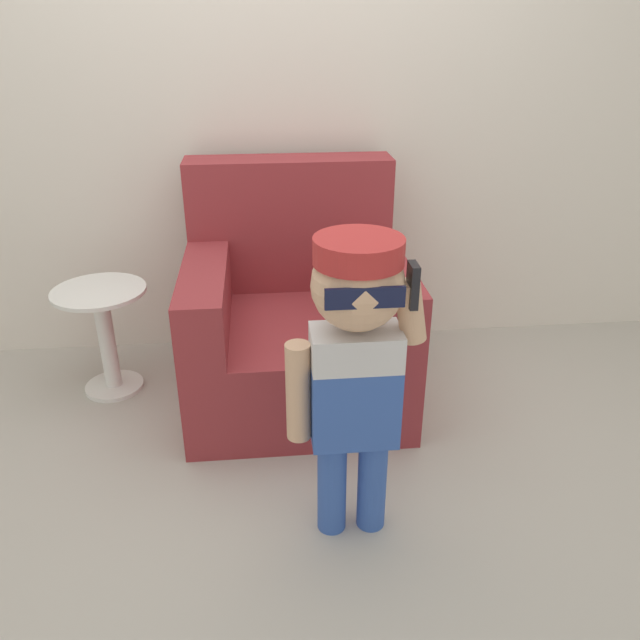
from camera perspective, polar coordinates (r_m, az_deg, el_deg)
name	(u,v)px	position (r m, az deg, el deg)	size (l,w,h in m)	color
ground_plane	(280,421)	(2.77, -3.64, -9.17)	(10.00, 10.00, 0.00)	#ADA89E
wall_back	(265,87)	(3.09, -5.04, 20.48)	(10.00, 0.05, 2.60)	silver
armchair	(295,317)	(2.85, -2.30, 0.30)	(0.95, 0.95, 1.02)	maroon
person_child	(355,349)	(1.87, 3.22, -2.64)	(0.43, 0.32, 1.05)	#3356AD
side_table	(105,330)	(3.00, -19.04, -0.90)	(0.41, 0.41, 0.51)	white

